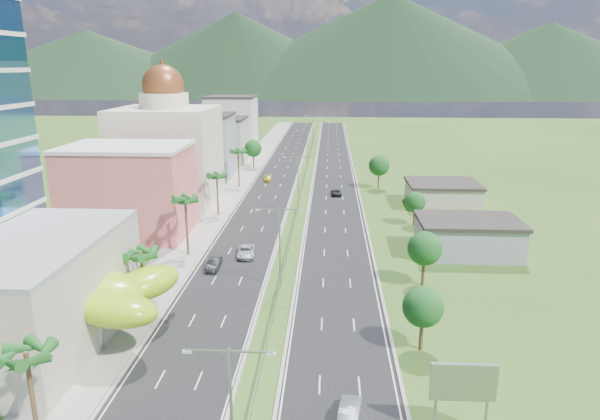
# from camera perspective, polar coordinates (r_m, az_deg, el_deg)

# --- Properties ---
(ground) EXTENTS (500.00, 500.00, 0.00)m
(ground) POSITION_cam_1_polar(r_m,az_deg,el_deg) (62.66, -2.97, -11.93)
(ground) COLOR #2D5119
(ground) RESTS_ON ground
(road_left) EXTENTS (11.00, 260.00, 0.04)m
(road_left) POSITION_cam_1_polar(r_m,az_deg,el_deg) (148.83, -2.18, 4.15)
(road_left) COLOR black
(road_left) RESTS_ON ground
(road_right) EXTENTS (11.00, 260.00, 0.04)m
(road_right) POSITION_cam_1_polar(r_m,az_deg,el_deg) (148.19, 3.62, 4.08)
(road_right) COLOR black
(road_right) RESTS_ON ground
(sidewalk_left) EXTENTS (7.00, 260.00, 0.12)m
(sidewalk_left) POSITION_cam_1_polar(r_m,az_deg,el_deg) (150.00, -5.81, 4.18)
(sidewalk_left) COLOR gray
(sidewalk_left) RESTS_ON ground
(median_guardrail) EXTENTS (0.10, 216.06, 0.76)m
(median_guardrail) POSITION_cam_1_polar(r_m,az_deg,el_deg) (130.58, 0.37, 2.86)
(median_guardrail) COLOR gray
(median_guardrail) RESTS_ON ground
(streetlight_median_a) EXTENTS (6.04, 0.25, 11.00)m
(streetlight_median_a) POSITION_cam_1_polar(r_m,az_deg,el_deg) (37.96, -7.37, -20.03)
(streetlight_median_a) COLOR gray
(streetlight_median_a) RESTS_ON ground
(streetlight_median_b) EXTENTS (6.04, 0.25, 11.00)m
(streetlight_median_b) POSITION_cam_1_polar(r_m,az_deg,el_deg) (69.24, -2.17, -3.16)
(streetlight_median_b) COLOR gray
(streetlight_median_b) RESTS_ON ground
(streetlight_median_c) EXTENTS (6.04, 0.25, 11.00)m
(streetlight_median_c) POSITION_cam_1_polar(r_m,az_deg,el_deg) (107.83, -0.21, 3.54)
(streetlight_median_c) COLOR gray
(streetlight_median_c) RESTS_ON ground
(streetlight_median_d) EXTENTS (6.04, 0.25, 11.00)m
(streetlight_median_d) POSITION_cam_1_polar(r_m,az_deg,el_deg) (152.12, 0.80, 6.97)
(streetlight_median_d) COLOR gray
(streetlight_median_d) RESTS_ON ground
(streetlight_median_e) EXTENTS (6.04, 0.25, 11.00)m
(streetlight_median_e) POSITION_cam_1_polar(r_m,az_deg,el_deg) (196.73, 1.36, 8.85)
(streetlight_median_e) COLOR gray
(streetlight_median_e) RESTS_ON ground
(lime_canopy) EXTENTS (18.00, 15.00, 7.40)m
(lime_canopy) POSITION_cam_1_polar(r_m,az_deg,el_deg) (62.36, -22.25, -8.20)
(lime_canopy) COLOR #91BD12
(lime_canopy) RESTS_ON ground
(pink_shophouse) EXTENTS (20.00, 15.00, 15.00)m
(pink_shophouse) POSITION_cam_1_polar(r_m,az_deg,el_deg) (96.23, -17.77, 1.83)
(pink_shophouse) COLOR #D5575D
(pink_shophouse) RESTS_ON ground
(domed_building) EXTENTS (20.00, 20.00, 28.70)m
(domed_building) POSITION_cam_1_polar(r_m,az_deg,el_deg) (116.88, -13.98, 6.30)
(domed_building) COLOR beige
(domed_building) RESTS_ON ground
(midrise_grey) EXTENTS (16.00, 15.00, 16.00)m
(midrise_grey) POSITION_cam_1_polar(r_m,az_deg,el_deg) (140.95, -10.57, 6.57)
(midrise_grey) COLOR gray
(midrise_grey) RESTS_ON ground
(midrise_beige) EXTENTS (16.00, 15.00, 13.00)m
(midrise_beige) POSITION_cam_1_polar(r_m,az_deg,el_deg) (162.40, -8.73, 7.24)
(midrise_beige) COLOR #A09984
(midrise_beige) RESTS_ON ground
(midrise_white) EXTENTS (16.00, 15.00, 18.00)m
(midrise_white) POSITION_cam_1_polar(r_m,az_deg,el_deg) (184.50, -7.30, 9.01)
(midrise_white) COLOR silver
(midrise_white) RESTS_ON ground
(billboard) EXTENTS (5.20, 0.35, 6.20)m
(billboard) POSITION_cam_1_polar(r_m,az_deg,el_deg) (45.80, 17.01, -17.35)
(billboard) COLOR gray
(billboard) RESTS_ON ground
(shed_near) EXTENTS (15.00, 10.00, 5.00)m
(shed_near) POSITION_cam_1_polar(r_m,az_deg,el_deg) (87.28, 17.47, -2.89)
(shed_near) COLOR gray
(shed_near) RESTS_ON ground
(shed_far) EXTENTS (14.00, 12.00, 4.40)m
(shed_far) POSITION_cam_1_polar(r_m,az_deg,el_deg) (115.97, 14.92, 1.55)
(shed_far) COLOR #A09984
(shed_far) RESTS_ON ground
(palm_tree_a) EXTENTS (3.60, 3.60, 9.10)m
(palm_tree_a) POSITION_cam_1_polar(r_m,az_deg,el_deg) (44.87, -27.16, -13.87)
(palm_tree_a) COLOR #47301C
(palm_tree_a) RESTS_ON ground
(palm_tree_b) EXTENTS (3.60, 3.60, 8.10)m
(palm_tree_b) POSITION_cam_1_polar(r_m,az_deg,el_deg) (65.06, -16.62, -4.75)
(palm_tree_b) COLOR #47301C
(palm_tree_b) RESTS_ON ground
(palm_tree_c) EXTENTS (3.60, 3.60, 9.60)m
(palm_tree_c) POSITION_cam_1_polar(r_m,az_deg,el_deg) (82.88, -12.14, 0.86)
(palm_tree_c) COLOR #47301C
(palm_tree_c) RESTS_ON ground
(palm_tree_d) EXTENTS (3.60, 3.60, 8.60)m
(palm_tree_d) POSITION_cam_1_polar(r_m,az_deg,el_deg) (104.88, -8.87, 3.47)
(palm_tree_d) COLOR #47301C
(palm_tree_d) RESTS_ON ground
(palm_tree_e) EXTENTS (3.60, 3.60, 9.40)m
(palm_tree_e) POSITION_cam_1_polar(r_m,az_deg,el_deg) (128.89, -6.61, 6.07)
(palm_tree_e) COLOR #47301C
(palm_tree_e) RESTS_ON ground
(leafy_tree_lfar) EXTENTS (4.90, 4.90, 8.05)m
(leafy_tree_lfar) POSITION_cam_1_polar(r_m,az_deg,el_deg) (153.71, -5.02, 6.56)
(leafy_tree_lfar) COLOR #47301C
(leafy_tree_lfar) RESTS_ON ground
(leafy_tree_ra) EXTENTS (4.20, 4.20, 6.90)m
(leafy_tree_ra) POSITION_cam_1_polar(r_m,az_deg,el_deg) (56.59, 12.98, -10.07)
(leafy_tree_ra) COLOR #47301C
(leafy_tree_ra) RESTS_ON ground
(leafy_tree_rb) EXTENTS (4.55, 4.55, 7.47)m
(leafy_tree_rb) POSITION_cam_1_polar(r_m,az_deg,el_deg) (72.48, 13.16, -4.03)
(leafy_tree_rb) COLOR #47301C
(leafy_tree_rb) RESTS_ON ground
(leafy_tree_rc) EXTENTS (3.85, 3.85, 6.33)m
(leafy_tree_rc) POSITION_cam_1_polar(r_m,az_deg,el_deg) (99.68, 12.17, 0.82)
(leafy_tree_rc) COLOR #47301C
(leafy_tree_rc) RESTS_ON ground
(leafy_tree_rd) EXTENTS (4.90, 4.90, 8.05)m
(leafy_tree_rd) POSITION_cam_1_polar(r_m,az_deg,el_deg) (128.04, 8.43, 4.71)
(leafy_tree_rd) COLOR #47301C
(leafy_tree_rd) RESTS_ON ground
(mountain_ridge) EXTENTS (860.00, 140.00, 90.00)m
(mountain_ridge) POSITION_cam_1_polar(r_m,az_deg,el_deg) (509.06, 9.45, 11.80)
(mountain_ridge) COLOR black
(mountain_ridge) RESTS_ON ground
(car_dark_left) EXTENTS (1.66, 4.74, 1.56)m
(car_dark_left) POSITION_cam_1_polar(r_m,az_deg,el_deg) (78.55, -9.17, -5.67)
(car_dark_left) COLOR black
(car_dark_left) RESTS_ON road_left
(car_silver_mid_left) EXTENTS (3.07, 5.74, 1.53)m
(car_silver_mid_left) POSITION_cam_1_polar(r_m,az_deg,el_deg) (82.92, -5.75, -4.42)
(car_silver_mid_left) COLOR #B7BBC0
(car_silver_mid_left) RESTS_ON road_left
(car_yellow_far_left) EXTENTS (2.23, 4.70, 1.32)m
(car_yellow_far_left) POSITION_cam_1_polar(r_m,az_deg,el_deg) (136.32, -3.47, 3.40)
(car_yellow_far_left) COLOR gold
(car_yellow_far_left) RESTS_ON road_left
(car_silver_right) EXTENTS (2.28, 4.94, 1.57)m
(car_silver_right) POSITION_cam_1_polar(r_m,az_deg,el_deg) (47.43, 5.31, -20.66)
(car_silver_right) COLOR #929599
(car_silver_right) RESTS_ON road_right
(car_dark_far_right) EXTENTS (2.51, 4.82, 1.30)m
(car_dark_far_right) POSITION_cam_1_polar(r_m,az_deg,el_deg) (121.30, 3.87, 1.90)
(car_dark_far_right) COLOR black
(car_dark_far_right) RESTS_ON road_right
(motorcycle) EXTENTS (0.82, 2.08, 1.30)m
(motorcycle) POSITION_cam_1_polar(r_m,az_deg,el_deg) (64.57, -13.59, -10.82)
(motorcycle) COLOR black
(motorcycle) RESTS_ON road_left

